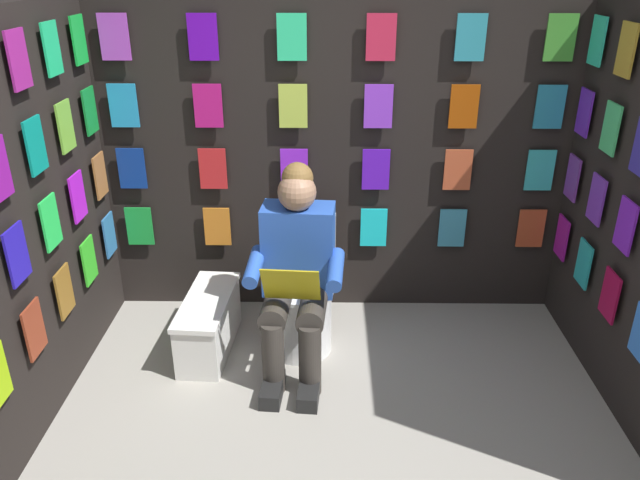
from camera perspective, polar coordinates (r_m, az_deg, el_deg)
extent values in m
cube|color=black|center=(3.93, 1.40, 7.24)|extent=(3.02, 0.10, 2.00)
cube|color=green|center=(4.18, -16.39, 1.23)|extent=(0.17, 0.01, 0.26)
cube|color=orange|center=(4.06, -9.50, 1.23)|extent=(0.17, 0.01, 0.26)
cube|color=#DA3E3F|center=(4.00, -2.30, 1.20)|extent=(0.17, 0.01, 0.26)
cube|color=#19E9EE|center=(4.01, 4.99, 1.16)|extent=(0.17, 0.01, 0.26)
cube|color=#3D99BA|center=(4.08, 12.15, 1.10)|extent=(0.17, 0.01, 0.26)
cube|color=#C04926|center=(4.21, 18.96, 1.02)|extent=(0.17, 0.01, 0.26)
cube|color=navy|center=(4.05, -17.05, 6.35)|extent=(0.17, 0.01, 0.26)
cube|color=red|center=(3.92, -9.90, 6.51)|extent=(0.17, 0.01, 0.26)
cube|color=#9927F1|center=(3.86, -2.40, 6.57)|extent=(0.17, 0.01, 0.26)
cube|color=#5E17D8|center=(3.87, 5.20, 6.52)|extent=(0.17, 0.01, 0.26)
cube|color=#CA542F|center=(3.94, 12.65, 6.35)|extent=(0.17, 0.01, 0.26)
cube|color=#36C1C4|center=(4.08, 19.72, 6.10)|extent=(0.17, 0.01, 0.26)
cube|color=#269AE0|center=(3.95, -17.76, 11.77)|extent=(0.17, 0.01, 0.26)
cube|color=#C91778|center=(3.82, -10.33, 12.13)|extent=(0.17, 0.01, 0.26)
cube|color=#C6DE4C|center=(3.76, -2.51, 12.29)|extent=(0.17, 0.01, 0.26)
cube|color=#953AEB|center=(3.77, 5.43, 12.22)|extent=(0.17, 0.01, 0.26)
cube|color=#AD4509|center=(3.84, 13.20, 11.94)|extent=(0.17, 0.01, 0.26)
cube|color=teal|center=(3.98, 20.53, 11.47)|extent=(0.17, 0.01, 0.26)
cube|color=#BD47D7|center=(3.89, -18.54, 17.42)|extent=(0.17, 0.01, 0.26)
cube|color=#640DC2|center=(3.76, -10.81, 17.99)|extent=(0.17, 0.01, 0.26)
cube|color=#2EEB95|center=(3.70, -2.63, 18.26)|extent=(0.17, 0.01, 0.26)
cube|color=#D82446|center=(3.70, 5.69, 18.19)|extent=(0.17, 0.01, 0.26)
cube|color=teal|center=(3.78, 13.80, 17.76)|extent=(0.17, 0.01, 0.26)
cube|color=green|center=(3.92, 21.42, 17.06)|extent=(0.17, 0.01, 0.26)
cube|color=#A3179B|center=(4.14, 21.50, 0.22)|extent=(0.01, 0.17, 0.26)
cube|color=#24ACB0|center=(3.83, 23.23, -2.03)|extent=(0.01, 0.17, 0.26)
cube|color=#A00D3C|center=(3.54, 25.27, -4.66)|extent=(0.01, 0.17, 0.26)
cube|color=purple|center=(4.00, 22.36, 5.36)|extent=(0.01, 0.17, 0.26)
cube|color=purple|center=(3.69, 24.24, 3.46)|extent=(0.01, 0.17, 0.26)
cube|color=purple|center=(3.38, 26.46, 1.20)|extent=(0.01, 0.17, 0.26)
cube|color=#6124C2|center=(3.90, 23.30, 10.81)|extent=(0.01, 0.17, 0.26)
cube|color=#42C871|center=(3.58, 25.34, 9.33)|extent=(0.01, 0.17, 0.26)
cube|color=#2DD6AB|center=(3.84, 24.31, 16.48)|extent=(0.01, 0.17, 0.26)
cube|color=#B28D2B|center=(3.51, 26.53, 15.50)|extent=(0.01, 0.17, 0.26)
cube|color=black|center=(3.37, -25.06, 1.82)|extent=(0.10, 1.80, 2.00)
cube|color=#963820|center=(3.22, -24.96, -7.53)|extent=(0.01, 0.17, 0.26)
cube|color=#9B6A25|center=(3.50, -22.60, -4.43)|extent=(0.01, 0.17, 0.26)
cube|color=#3ADB2C|center=(3.80, -20.61, -1.80)|extent=(0.01, 0.17, 0.26)
cube|color=#357BC2|center=(4.11, -18.93, 0.45)|extent=(0.01, 0.17, 0.26)
cube|color=#271BC3|center=(3.05, -26.26, -1.21)|extent=(0.01, 0.17, 0.26)
cube|color=#28ED57|center=(3.34, -23.68, 1.50)|extent=(0.01, 0.17, 0.26)
cube|color=#C11DEF|center=(3.65, -21.52, 3.75)|extent=(0.01, 0.17, 0.26)
cube|color=#B47038|center=(3.97, -19.70, 5.64)|extent=(0.01, 0.17, 0.26)
cube|color=#0C9988|center=(3.22, -24.87, 7.94)|extent=(0.01, 0.17, 0.26)
cube|color=#7BC93D|center=(3.54, -22.51, 9.70)|extent=(0.01, 0.17, 0.26)
cube|color=#169334|center=(3.87, -20.54, 11.15)|extent=(0.01, 0.17, 0.26)
cube|color=#A4238D|center=(3.15, -26.17, 14.78)|extent=(0.01, 0.17, 0.26)
cube|color=#1EDD7F|center=(3.48, -23.59, 15.95)|extent=(0.01, 0.17, 0.26)
cube|color=green|center=(3.81, -21.44, 16.88)|extent=(0.01, 0.17, 0.26)
cylinder|color=white|center=(3.73, -1.87, -7.41)|extent=(0.38, 0.38, 0.40)
cylinder|color=white|center=(3.62, -1.92, -4.56)|extent=(0.41, 0.41, 0.02)
cube|color=white|center=(3.77, -1.50, -0.41)|extent=(0.39, 0.21, 0.36)
cylinder|color=white|center=(3.69, -1.65, -0.99)|extent=(0.39, 0.10, 0.39)
cube|color=blue|center=(3.47, -2.00, -0.87)|extent=(0.41, 0.25, 0.52)
sphere|color=tan|center=(3.30, -2.15, 4.46)|extent=(0.21, 0.21, 0.21)
sphere|color=olive|center=(3.31, -2.11, 5.75)|extent=(0.17, 0.17, 0.17)
cylinder|color=#38332D|center=(3.40, -0.65, -6.12)|extent=(0.18, 0.41, 0.15)
cylinder|color=#38332D|center=(3.42, -4.01, -5.96)|extent=(0.18, 0.41, 0.15)
cylinder|color=#38332D|center=(3.37, -0.94, -11.01)|extent=(0.12, 0.12, 0.42)
cylinder|color=#38332D|center=(3.39, -4.36, -10.81)|extent=(0.12, 0.12, 0.42)
cube|color=black|center=(3.42, -1.02, -13.86)|extent=(0.13, 0.27, 0.09)
cube|color=black|center=(3.45, -4.43, -13.64)|extent=(0.13, 0.27, 0.09)
cylinder|color=blue|center=(3.30, 1.44, -2.77)|extent=(0.11, 0.31, 0.13)
cylinder|color=blue|center=(3.35, -6.10, -2.46)|extent=(0.11, 0.31, 0.13)
cube|color=#B4A015|center=(3.18, -2.71, -4.18)|extent=(0.31, 0.15, 0.23)
cube|color=white|center=(3.80, -10.24, -7.83)|extent=(0.29, 0.68, 0.32)
cube|color=white|center=(3.72, -10.44, -5.57)|extent=(0.31, 0.71, 0.03)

